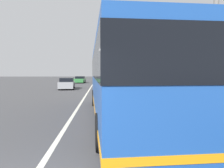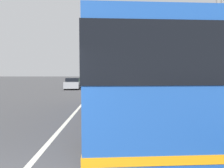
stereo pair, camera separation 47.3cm
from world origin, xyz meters
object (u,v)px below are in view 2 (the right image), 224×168
(coach_bus, at_px, (121,77))
(car_ahead_same_lane, at_px, (115,80))
(utility_pole, at_px, (218,40))
(car_behind_bus, at_px, (87,80))
(car_oncoming, at_px, (73,84))

(coach_bus, bearing_deg, car_ahead_same_lane, -3.71)
(utility_pole, bearing_deg, coach_bus, 105.39)
(car_ahead_same_lane, bearing_deg, utility_pole, -168.49)
(utility_pole, bearing_deg, car_behind_bus, 17.75)
(coach_bus, distance_m, car_oncoming, 18.03)
(coach_bus, height_order, car_ahead_same_lane, coach_bus)
(car_oncoming, bearing_deg, utility_pole, 28.17)
(utility_pole, bearing_deg, car_oncoming, 32.74)
(car_behind_bus, height_order, utility_pole, utility_pole)
(car_ahead_same_lane, distance_m, utility_pole, 27.57)
(coach_bus, xyz_separation_m, car_behind_bus, (32.69, 5.04, -1.21))
(car_behind_bus, bearing_deg, utility_pole, 19.97)
(car_oncoming, bearing_deg, coach_bus, 12.24)
(car_behind_bus, relative_size, utility_pole, 0.59)
(coach_bus, height_order, car_oncoming, coach_bus)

